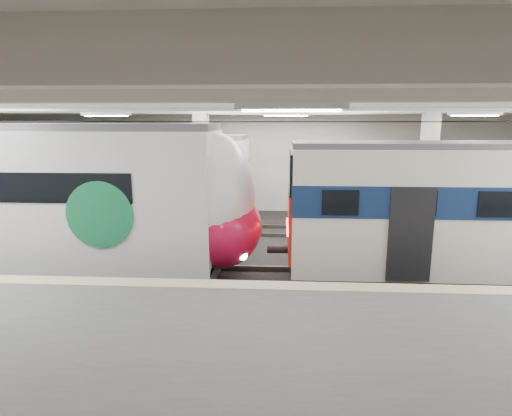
{
  "coord_description": "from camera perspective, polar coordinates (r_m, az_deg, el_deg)",
  "views": [
    {
      "loc": [
        -0.13,
        -12.3,
        4.76
      ],
      "look_at": [
        -0.92,
        1.0,
        2.0
      ],
      "focal_mm": 30.0,
      "sensor_mm": 36.0,
      "label": 1
    }
  ],
  "objects": [
    {
      "name": "modern_emu",
      "position": [
        14.46,
        -26.52,
        0.61
      ],
      "size": [
        14.53,
        3.0,
        4.65
      ],
      "color": "white",
      "rests_on": "ground"
    },
    {
      "name": "far_train",
      "position": [
        19.64,
        -20.31,
        3.32
      ],
      "size": [
        12.88,
        2.84,
        4.14
      ],
      "rotation": [
        0.0,
        0.0,
        -0.02
      ],
      "color": "white",
      "rests_on": "ground"
    },
    {
      "name": "station_hall",
      "position": [
        10.67,
        4.09,
        3.51
      ],
      "size": [
        36.0,
        24.0,
        5.75
      ],
      "color": "black",
      "rests_on": "ground"
    },
    {
      "name": "older_rer",
      "position": [
        14.11,
        30.35,
        -0.46
      ],
      "size": [
        12.44,
        2.75,
        4.15
      ],
      "color": "white",
      "rests_on": "ground"
    }
  ]
}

